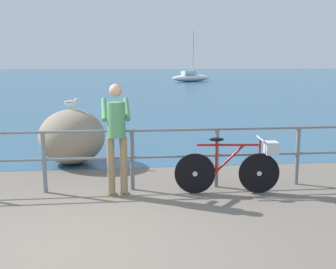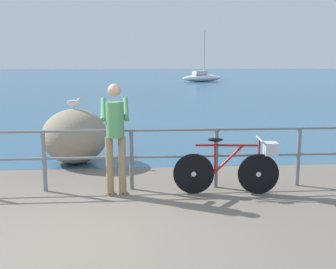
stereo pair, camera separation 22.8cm
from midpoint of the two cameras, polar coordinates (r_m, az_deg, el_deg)
The scene contains 8 objects.
ground_plane at distance 24.67m, azimuth -5.94°, elevation 5.13°, with size 120.00×120.00×0.10m, color #6B6056.
sea_surface at distance 53.11m, azimuth -5.10°, elevation 7.94°, with size 120.00×90.00×0.01m, color #2D5675.
promenade_railing at distance 6.88m, azimuth -10.06°, elevation -2.47°, with size 10.02×0.07×1.02m.
bicycle at distance 6.75m, azimuth 10.25°, elevation -4.27°, with size 1.70×0.48×0.92m.
person_at_railing at distance 6.51m, azimuth -6.29°, elevation 0.06°, with size 0.47×0.65×1.78m.
breakwater_boulder_main at distance 8.83m, azimuth -12.01°, elevation -0.22°, with size 1.35×1.46×1.13m.
seagull at distance 8.75m, azimuth -12.15°, elevation 4.36°, with size 0.34×0.17×0.23m.
sailboat at distance 41.06m, azimuth 4.87°, elevation 7.85°, with size 4.53×3.06×4.90m.
Camera 2 is at (0.82, -4.57, 2.14)m, focal length 44.20 mm.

